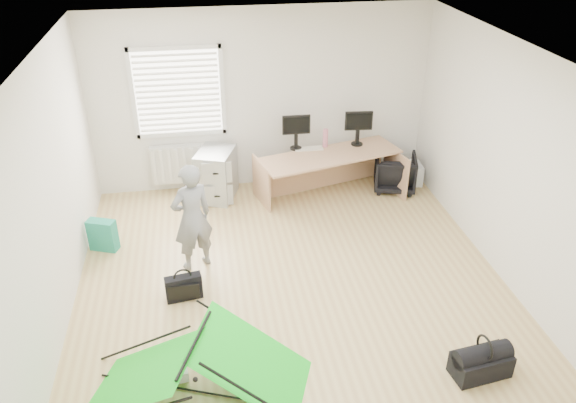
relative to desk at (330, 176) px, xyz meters
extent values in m
plane|color=tan|center=(-0.91, -2.08, -0.35)|extent=(5.50, 5.50, 0.00)
cube|color=silver|center=(-0.91, 0.67, 1.00)|extent=(5.00, 0.02, 2.70)
cube|color=silver|center=(-2.11, 0.63, 1.20)|extent=(1.20, 0.06, 1.20)
cube|color=silver|center=(-2.11, 0.59, 0.10)|extent=(1.00, 0.12, 0.60)
cube|color=tan|center=(0.00, 0.00, 0.00)|extent=(2.17, 1.17, 0.71)
cube|color=#A7ABAC|center=(-1.65, 0.29, 0.02)|extent=(0.68, 0.77, 0.75)
cube|color=black|center=(-0.46, 0.29, 0.55)|extent=(0.41, 0.09, 0.39)
cube|color=black|center=(0.47, 0.29, 0.55)|extent=(0.41, 0.12, 0.39)
cube|color=beige|center=(-0.27, 0.24, 0.36)|extent=(0.42, 0.15, 0.02)
cylinder|color=#C06B80|center=(-0.01, 0.29, 0.49)|extent=(0.08, 0.08, 0.28)
imported|color=black|center=(1.05, 0.10, -0.07)|extent=(0.75, 0.77, 0.57)
imported|color=gray|center=(-2.01, -1.43, 0.34)|extent=(0.60, 0.51, 1.38)
cube|color=silver|center=(1.26, 0.29, -0.20)|extent=(0.59, 0.44, 0.31)
cube|color=#1D896E|center=(-3.18, -0.87, -0.14)|extent=(0.39, 0.27, 0.42)
cube|color=black|center=(-2.16, -2.05, -0.20)|extent=(0.42, 0.18, 0.31)
cube|color=silver|center=(-2.19, -3.26, -0.30)|extent=(0.13, 0.13, 0.11)
cube|color=black|center=(0.64, -3.67, -0.23)|extent=(0.59, 0.35, 0.24)
camera|label=1|loc=(-1.83, -7.21, 3.78)|focal=35.00mm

